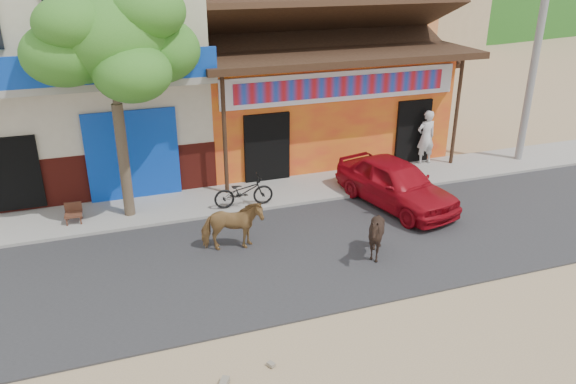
% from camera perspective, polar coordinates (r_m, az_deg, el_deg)
% --- Properties ---
extents(ground, '(120.00, 120.00, 0.00)m').
position_cam_1_polar(ground, '(11.78, 10.09, -11.07)').
color(ground, '#9E825B').
rests_on(ground, ground).
extents(road, '(60.00, 5.00, 0.04)m').
position_cam_1_polar(road, '(13.66, 5.09, -5.51)').
color(road, '#28282B').
rests_on(road, ground).
extents(sidewalk, '(60.00, 2.00, 0.12)m').
position_cam_1_polar(sidewalk, '(16.57, 0.21, 0.09)').
color(sidewalk, gray).
rests_on(sidewalk, ground).
extents(dance_club, '(8.00, 6.00, 3.60)m').
position_cam_1_polar(dance_club, '(20.25, 1.83, 9.58)').
color(dance_club, orange).
rests_on(dance_club, ground).
extents(cafe_building, '(7.00, 6.00, 7.00)m').
position_cam_1_polar(cafe_building, '(18.64, -20.74, 12.29)').
color(cafe_building, beige).
rests_on(cafe_building, ground).
extents(tree, '(3.00, 3.00, 6.00)m').
position_cam_1_polar(tree, '(14.60, -17.00, 8.56)').
color(tree, '#2D721E').
rests_on(tree, sidewalk).
extents(utility_pole, '(0.24, 0.24, 8.00)m').
position_cam_1_polar(utility_pole, '(19.70, 24.12, 14.15)').
color(utility_pole, gray).
rests_on(utility_pole, sidewalk).
extents(cow_tan, '(1.52, 0.85, 1.22)m').
position_cam_1_polar(cow_tan, '(13.22, -5.69, -3.49)').
color(cow_tan, olive).
rests_on(cow_tan, road).
extents(cow_dark, '(1.26, 1.18, 1.16)m').
position_cam_1_polar(cow_dark, '(12.96, 8.93, -4.37)').
color(cow_dark, black).
rests_on(cow_dark, road).
extents(red_car, '(2.42, 4.14, 1.32)m').
position_cam_1_polar(red_car, '(15.74, 10.89, 0.91)').
color(red_car, '#A20B17').
rests_on(red_car, road).
extents(scooter, '(1.66, 0.64, 0.86)m').
position_cam_1_polar(scooter, '(15.34, -4.53, 0.04)').
color(scooter, black).
rests_on(scooter, sidewalk).
extents(pedestrian, '(0.67, 0.45, 1.79)m').
position_cam_1_polar(pedestrian, '(18.90, 13.83, 5.44)').
color(pedestrian, silver).
rests_on(pedestrian, sidewalk).
extents(cafe_chair_right, '(0.45, 0.45, 0.92)m').
position_cam_1_polar(cafe_chair_right, '(15.38, -21.08, -1.33)').
color(cafe_chair_right, '#452217').
rests_on(cafe_chair_right, sidewalk).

